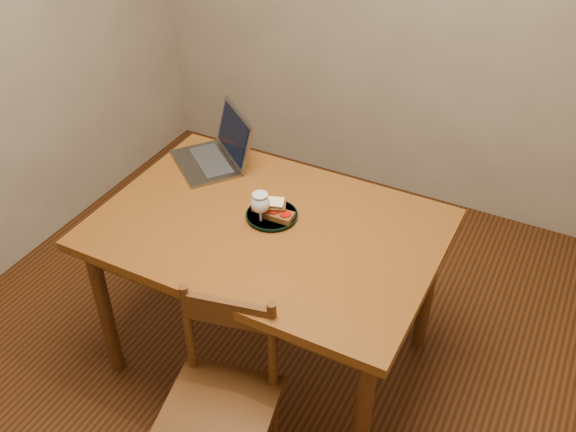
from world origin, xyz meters
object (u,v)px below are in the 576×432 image
at_px(milk_glass, 261,209).
at_px(table, 268,243).
at_px(chair, 221,395).
at_px(plate, 272,216).
at_px(laptop, 219,149).

bearing_deg(milk_glass, table, 7.79).
bearing_deg(chair, plate, 89.54).
bearing_deg(chair, table, 89.60).
relative_size(plate, laptop, 0.48).
bearing_deg(chair, milk_glass, 92.32).
relative_size(chair, milk_glass, 3.12).
distance_m(table, laptop, 0.53).
bearing_deg(laptop, table, 1.46).
relative_size(milk_glass, laptop, 0.33).
relative_size(chair, laptop, 1.03).
bearing_deg(chair, laptop, 109.04).
distance_m(plate, laptop, 0.47).
xyz_separation_m(table, milk_glass, (-0.03, -0.00, 0.16)).
height_order(plate, laptop, laptop).
height_order(table, chair, chair).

